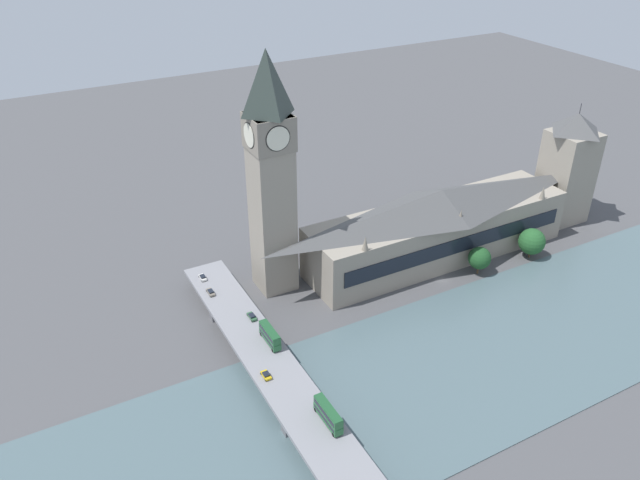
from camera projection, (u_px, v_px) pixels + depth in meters
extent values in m
plane|color=#4C4C4F|center=(443.00, 281.00, 222.04)|extent=(600.00, 600.00, 0.00)
cube|color=#4C6066|center=(517.00, 339.00, 193.93)|extent=(61.92, 360.00, 0.30)
cube|color=gray|center=(438.00, 233.00, 231.84)|extent=(24.31, 103.03, 19.68)
cube|color=black|center=(459.00, 245.00, 222.00)|extent=(0.40, 94.79, 5.90)
pyramid|color=#4C4C4C|center=(441.00, 200.00, 224.87)|extent=(23.82, 100.97, 7.82)
cone|color=gray|center=(543.00, 193.00, 233.17)|extent=(2.20, 2.20, 5.00)
cone|color=gray|center=(461.00, 216.00, 217.13)|extent=(2.20, 2.20, 5.00)
cone|color=gray|center=(365.00, 243.00, 201.08)|extent=(2.20, 2.20, 5.00)
cube|color=gray|center=(272.00, 206.00, 204.01)|extent=(12.37, 12.37, 62.44)
cube|color=gray|center=(269.00, 132.00, 191.02)|extent=(13.11, 13.11, 11.13)
cylinder|color=black|center=(278.00, 138.00, 186.19)|extent=(0.50, 8.13, 8.13)
cylinder|color=silver|center=(278.00, 138.00, 186.10)|extent=(0.62, 7.53, 7.53)
cylinder|color=black|center=(261.00, 125.00, 195.84)|extent=(0.50, 8.13, 8.13)
cylinder|color=silver|center=(260.00, 125.00, 195.94)|extent=(0.62, 7.53, 7.53)
cylinder|color=black|center=(288.00, 128.00, 193.62)|extent=(8.13, 0.50, 8.13)
cylinder|color=silver|center=(288.00, 128.00, 193.68)|extent=(7.53, 0.62, 7.53)
cylinder|color=black|center=(250.00, 135.00, 188.41)|extent=(8.13, 0.50, 8.13)
cylinder|color=silver|center=(249.00, 135.00, 188.36)|extent=(7.53, 0.62, 7.53)
pyramid|color=#2D3833|center=(267.00, 82.00, 183.20)|extent=(12.62, 12.62, 19.76)
cube|color=gray|center=(566.00, 176.00, 253.43)|extent=(16.90, 16.90, 37.91)
pyramid|color=#4C4C4C|center=(577.00, 123.00, 241.91)|extent=(16.90, 16.90, 7.60)
cylinder|color=#333338|center=(581.00, 108.00, 238.97)|extent=(0.30, 0.30, 4.00)
cube|color=slate|center=(303.00, 420.00, 162.07)|extent=(3.00, 11.75, 5.09)
cube|color=slate|center=(228.00, 309.00, 203.45)|extent=(3.00, 11.75, 5.09)
cube|color=gray|center=(303.00, 411.00, 160.47)|extent=(155.83, 13.82, 1.20)
cube|color=#235B33|center=(270.00, 339.00, 182.25)|extent=(10.41, 2.47, 2.03)
cube|color=black|center=(270.00, 337.00, 182.05)|extent=(9.37, 2.53, 0.89)
cube|color=#235B33|center=(270.00, 333.00, 181.14)|extent=(10.20, 2.47, 2.38)
cube|color=black|center=(270.00, 332.00, 181.08)|extent=(9.37, 2.53, 1.14)
cube|color=#1E4E2B|center=(270.00, 329.00, 180.49)|extent=(10.09, 2.35, 0.16)
cylinder|color=black|center=(268.00, 332.00, 186.42)|extent=(1.15, 0.28, 1.15)
cylinder|color=black|center=(261.00, 334.00, 185.50)|extent=(1.15, 0.28, 1.15)
cylinder|color=black|center=(280.00, 348.00, 180.01)|extent=(1.15, 0.28, 1.15)
cylinder|color=black|center=(273.00, 350.00, 179.08)|extent=(1.15, 0.28, 1.15)
cube|color=#235B33|center=(328.00, 418.00, 155.61)|extent=(11.22, 2.44, 2.07)
cube|color=black|center=(328.00, 417.00, 155.40)|extent=(10.10, 2.50, 0.91)
cube|color=#235B33|center=(328.00, 411.00, 154.47)|extent=(11.00, 2.44, 2.43)
cube|color=black|center=(328.00, 411.00, 154.41)|extent=(10.10, 2.50, 1.16)
cube|color=#1E4E2B|center=(328.00, 408.00, 153.82)|extent=(10.89, 2.31, 0.16)
cylinder|color=black|center=(323.00, 407.00, 160.11)|extent=(1.12, 0.28, 1.12)
cylinder|color=black|center=(315.00, 410.00, 159.20)|extent=(1.12, 0.28, 1.12)
cylinder|color=black|center=(341.00, 431.00, 153.03)|extent=(1.12, 0.28, 1.12)
cylinder|color=black|center=(333.00, 435.00, 152.13)|extent=(1.12, 0.28, 1.12)
cube|color=gold|center=(266.00, 375.00, 170.21)|extent=(3.81, 1.86, 0.61)
cube|color=black|center=(266.00, 374.00, 169.85)|extent=(1.98, 1.67, 0.49)
cylinder|color=black|center=(267.00, 372.00, 171.77)|extent=(0.64, 0.22, 0.64)
cylinder|color=black|center=(261.00, 374.00, 171.08)|extent=(0.64, 0.22, 0.64)
cylinder|color=black|center=(271.00, 378.00, 169.56)|extent=(0.64, 0.22, 0.64)
cylinder|color=black|center=(265.00, 380.00, 168.87)|extent=(0.64, 0.22, 0.64)
cube|color=#2D5638|center=(252.00, 317.00, 192.81)|extent=(4.42, 1.75, 0.59)
cube|color=black|center=(252.00, 315.00, 192.44)|extent=(2.30, 1.57, 0.50)
cylinder|color=black|center=(252.00, 313.00, 194.57)|extent=(0.64, 0.22, 0.64)
cylinder|color=black|center=(247.00, 315.00, 193.93)|extent=(0.64, 0.22, 0.64)
cylinder|color=black|center=(257.00, 320.00, 191.90)|extent=(0.64, 0.22, 0.64)
cylinder|color=black|center=(252.00, 321.00, 191.26)|extent=(0.64, 0.22, 0.64)
cube|color=silver|center=(203.00, 278.00, 211.49)|extent=(4.07, 1.71, 0.58)
cube|color=black|center=(203.00, 276.00, 211.11)|extent=(2.12, 1.54, 0.53)
cylinder|color=black|center=(203.00, 275.00, 213.10)|extent=(0.65, 0.22, 0.65)
cylinder|color=black|center=(199.00, 276.00, 212.48)|extent=(0.65, 0.22, 0.65)
cylinder|color=black|center=(206.00, 280.00, 210.70)|extent=(0.65, 0.22, 0.65)
cylinder|color=black|center=(202.00, 281.00, 210.08)|extent=(0.65, 0.22, 0.65)
cube|color=slate|center=(211.00, 292.00, 204.06)|extent=(4.44, 1.70, 0.57)
cube|color=black|center=(211.00, 291.00, 203.69)|extent=(2.31, 1.53, 0.47)
cylinder|color=black|center=(211.00, 289.00, 205.78)|extent=(0.69, 0.22, 0.69)
cylinder|color=black|center=(207.00, 291.00, 205.16)|extent=(0.69, 0.22, 0.69)
cylinder|color=black|center=(215.00, 295.00, 203.15)|extent=(0.69, 0.22, 0.69)
cylinder|color=black|center=(210.00, 296.00, 202.52)|extent=(0.69, 0.22, 0.69)
cylinder|color=brown|center=(529.00, 254.00, 235.04)|extent=(0.70, 0.70, 2.61)
sphere|color=#235628|center=(532.00, 242.00, 232.23)|extent=(9.95, 9.95, 9.95)
cylinder|color=brown|center=(478.00, 270.00, 225.32)|extent=(0.70, 0.70, 3.06)
sphere|color=#1E4C23|center=(480.00, 258.00, 222.79)|extent=(8.18, 8.18, 8.18)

